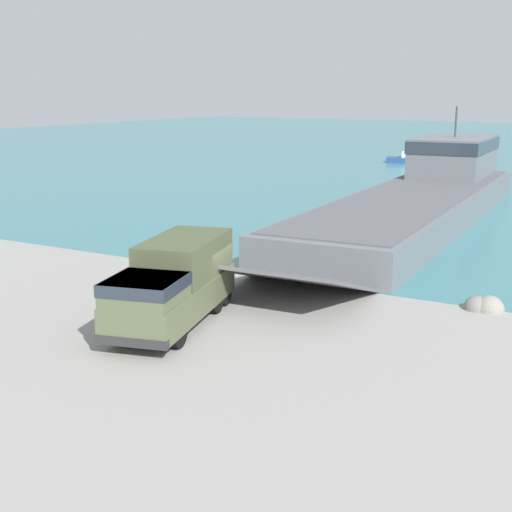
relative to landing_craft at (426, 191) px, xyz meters
name	(u,v)px	position (x,y,z in m)	size (l,w,h in m)	color
ground_plane	(216,307)	(-1.04, -26.04, -1.77)	(240.00, 240.00, 0.00)	gray
landing_craft	(426,191)	(0.00, 0.00, 0.00)	(9.07, 41.09, 7.46)	slate
military_truck	(174,283)	(-1.28, -28.59, -0.17)	(4.37, 8.01, 3.12)	#566042
soldier_on_ramp	(142,284)	(-3.62, -27.54, -0.80)	(0.44, 0.50, 1.69)	#6B664C
moored_boat_a	(414,159)	(-12.19, 36.42, -1.31)	(7.03, 3.83, 1.38)	navy
mooring_bollard	(161,259)	(-7.16, -21.63, -1.38)	(0.23, 0.23, 0.73)	#333338
cargo_crate	(117,320)	(-2.64, -30.35, -1.37)	(0.80, 0.96, 0.80)	#6B664C
shoreline_rock_a	(477,309)	(8.41, -21.03, -1.77)	(1.12, 1.12, 1.12)	gray
shoreline_rock_b	(489,310)	(8.88, -20.95, -1.77)	(1.23, 1.23, 1.23)	gray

